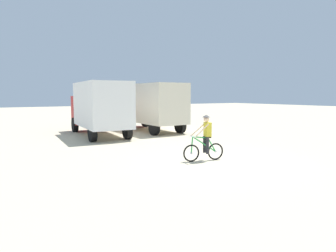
{
  "coord_description": "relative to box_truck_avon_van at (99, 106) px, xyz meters",
  "views": [
    {
      "loc": [
        -7.82,
        -8.81,
        2.6
      ],
      "look_at": [
        -0.22,
        3.36,
        1.1
      ],
      "focal_mm": 32.22,
      "sensor_mm": 36.0,
      "label": 1
    }
  ],
  "objects": [
    {
      "name": "box_truck_cream_rv",
      "position": [
        4.01,
        0.61,
        0.0
      ],
      "size": [
        2.45,
        6.77,
        3.35
      ],
      "color": "beige",
      "rests_on": "ground"
    },
    {
      "name": "box_truck_avon_van",
      "position": [
        0.0,
        0.0,
        0.0
      ],
      "size": [
        2.84,
        6.9,
        3.35
      ],
      "color": "white",
      "rests_on": "ground"
    },
    {
      "name": "ground_plane",
      "position": [
        1.45,
        -9.56,
        -1.87
      ],
      "size": [
        120.0,
        120.0,
        0.0
      ],
      "primitive_type": "plane",
      "color": "beige"
    },
    {
      "name": "cyclist_orange_shirt",
      "position": [
        1.05,
        -9.23,
        -1.03
      ],
      "size": [
        1.7,
        0.58,
        1.82
      ],
      "color": "black",
      "rests_on": "ground"
    }
  ]
}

